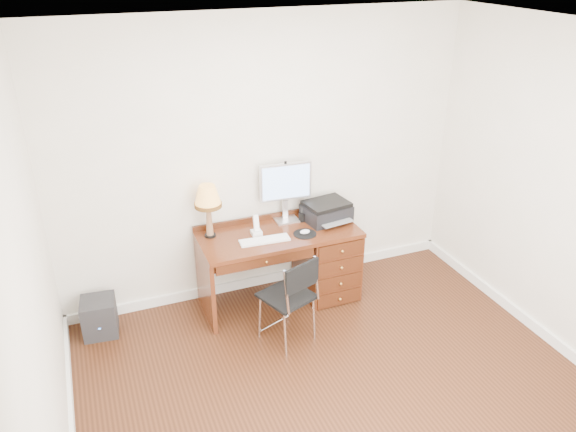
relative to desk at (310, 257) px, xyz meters
name	(u,v)px	position (x,y,z in m)	size (l,w,h in m)	color
ground	(342,394)	(-0.32, -1.40, -0.41)	(4.00, 4.00, 0.00)	black
room_shell	(310,341)	(-0.32, -0.77, -0.36)	(4.00, 4.00, 4.00)	white
desk	(310,257)	(0.00, 0.00, 0.00)	(1.50, 0.67, 0.75)	#552411
monitor	(285,185)	(-0.16, 0.23, 0.70)	(0.51, 0.18, 0.58)	silver
keyboard	(265,240)	(-0.50, -0.12, 0.35)	(0.46, 0.13, 0.02)	white
mouse_pad	(305,233)	(-0.11, -0.12, 0.35)	(0.22, 0.22, 0.04)	black
printer	(326,211)	(0.20, 0.08, 0.43)	(0.47, 0.39, 0.19)	black
leg_lamp	(208,199)	(-0.94, 0.16, 0.71)	(0.25, 0.25, 0.51)	black
phone	(256,229)	(-0.53, 0.03, 0.40)	(0.10, 0.10, 0.20)	white
pen_cup	(302,217)	(-0.03, 0.14, 0.38)	(0.07, 0.07, 0.09)	black
chair	(289,293)	(-0.47, -0.65, 0.10)	(0.51, 0.52, 0.84)	black
equipment_box	(100,317)	(-2.01, 0.10, -0.24)	(0.30, 0.30, 0.35)	black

